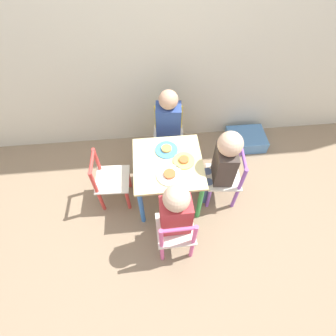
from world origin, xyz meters
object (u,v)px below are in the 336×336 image
Objects in this scene: plate_back at (167,149)px; storage_bin at (246,139)px; child_back at (168,125)px; child_right at (223,163)px; plate_right at (184,160)px; chair_yellow at (168,136)px; child_front at (175,212)px; plate_front at (170,175)px; chair_purple at (226,178)px; kids_table at (168,169)px; chair_red at (110,181)px; chair_pink at (176,233)px.

plate_back reaches higher than storage_bin.
storage_bin is (0.78, 0.12, -0.39)m from child_back.
plate_right is (-0.28, 0.04, 0.01)m from child_right.
chair_yellow is 0.87m from child_front.
plate_right is 0.96m from storage_bin.
chair_purple is at bearing 8.84° from plate_front.
plate_right is (0.12, 0.00, 0.09)m from kids_table.
chair_yellow is 0.68× the size of child_back.
plate_right is (0.57, -0.02, 0.21)m from chair_red.
child_right reaches higher than chair_pink.
kids_table is 0.40m from child_back.
chair_purple is 1.47× the size of storage_bin.
kids_table is at bearing -90.00° from chair_purple.
kids_table is 3.23× the size of plate_right.
chair_yellow is (0.05, 0.46, -0.12)m from kids_table.
child_back is at bearing 85.42° from plate_front.
plate_right is at bearing -104.30° from chair_pink.
chair_red reaches higher than storage_bin.
child_back is at bearing -50.63° from chair_red.
child_front reaches higher than chair_pink.
child_right is at bearing 10.97° from plate_front.
plate_front is (-0.00, -0.12, 0.09)m from kids_table.
chair_purple reaches higher than kids_table.
child_front is 2.10× the size of storage_bin.
plate_right is 0.44× the size of storage_bin.
chair_purple is at bearing -91.68° from chair_red.
chair_yellow is 0.51m from plate_right.
chair_red is 0.68× the size of child_back.
chair_red is at bearing -137.01° from child_back.
child_front reaches higher than chair_purple.
chair_yellow is 0.67m from chair_red.
kids_table is 0.68× the size of child_front.
chair_purple is 0.70× the size of child_front.
chair_pink is at bearing -37.00° from child_right.
chair_pink is 0.40m from plate_front.
plate_back is at bearing -92.43° from child_back.
plate_right is at bearing -92.32° from child_right.
storage_bin is at bearing 152.56° from chair_purple.
child_right is 0.40m from plate_front.
chair_purple is 0.61m from chair_pink.
chair_red is at bearing 163.64° from plate_front.
child_back is at bearing -93.36° from chair_pink.
chair_purple reaches higher than plate_right.
child_front reaches higher than plate_back.
chair_red is 1.38m from storage_bin.
plate_right is at bearing -89.54° from chair_red.
chair_pink is at bearing -129.80° from storage_bin.
chair_yellow is 1.47× the size of storage_bin.
chair_purple is (0.46, -0.05, -0.12)m from kids_table.
child_right is (-0.06, 0.01, 0.20)m from chair_purple.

